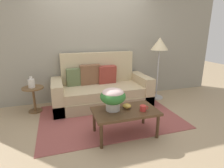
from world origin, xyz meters
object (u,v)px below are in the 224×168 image
(potted_plant, at_px, (113,97))
(table_vase, at_px, (31,83))
(floor_lamp, at_px, (159,48))
(snack_bowl, at_px, (127,106))
(couch, at_px, (101,90))
(coffee_table, at_px, (125,113))
(coffee_mug, at_px, (143,108))
(side_table, at_px, (34,95))

(potted_plant, height_order, table_vase, potted_plant)
(floor_lamp, xyz_separation_m, snack_bowl, (-1.30, -1.27, -0.75))
(couch, bearing_deg, floor_lamp, -1.36)
(coffee_table, xyz_separation_m, potted_plant, (-0.18, 0.06, 0.27))
(coffee_mug, bearing_deg, couch, 101.44)
(table_vase, bearing_deg, snack_bowl, -40.53)
(coffee_table, bearing_deg, couch, 91.99)
(table_vase, bearing_deg, coffee_table, -42.89)
(couch, height_order, side_table, couch)
(side_table, height_order, floor_lamp, floor_lamp)
(coffee_table, xyz_separation_m, coffee_mug, (0.25, -0.10, 0.09))
(floor_lamp, height_order, potted_plant, floor_lamp)
(table_vase, bearing_deg, coffee_mug, -40.47)
(couch, relative_size, floor_lamp, 1.44)
(side_table, relative_size, snack_bowl, 3.83)
(side_table, bearing_deg, coffee_table, -43.39)
(coffee_table, distance_m, side_table, 1.98)
(side_table, distance_m, potted_plant, 1.82)
(snack_bowl, relative_size, table_vase, 0.61)
(table_vase, bearing_deg, couch, 1.07)
(couch, xyz_separation_m, coffee_mug, (0.30, -1.47, 0.13))
(potted_plant, distance_m, table_vase, 1.80)
(couch, xyz_separation_m, snack_bowl, (0.10, -1.31, 0.12))
(couch, distance_m, floor_lamp, 1.65)
(floor_lamp, distance_m, coffee_mug, 1.96)
(potted_plant, xyz_separation_m, coffee_mug, (0.43, -0.17, -0.17))
(coffee_mug, bearing_deg, table_vase, 139.53)
(couch, relative_size, side_table, 4.01)
(coffee_table, relative_size, floor_lamp, 0.68)
(side_table, height_order, coffee_mug, side_table)
(floor_lamp, height_order, snack_bowl, floor_lamp)
(couch, height_order, coffee_mug, couch)
(couch, distance_m, potted_plant, 1.35)
(side_table, xyz_separation_m, potted_plant, (1.26, -1.29, 0.28))
(snack_bowl, bearing_deg, side_table, 138.96)
(snack_bowl, bearing_deg, floor_lamp, 44.43)
(snack_bowl, bearing_deg, coffee_mug, -40.03)
(potted_plant, xyz_separation_m, table_vase, (-1.27, 1.28, -0.03))
(coffee_mug, distance_m, snack_bowl, 0.26)
(coffee_mug, bearing_deg, snack_bowl, 139.97)
(side_table, xyz_separation_m, floor_lamp, (2.78, -0.02, 0.85))
(potted_plant, bearing_deg, coffee_table, -19.65)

